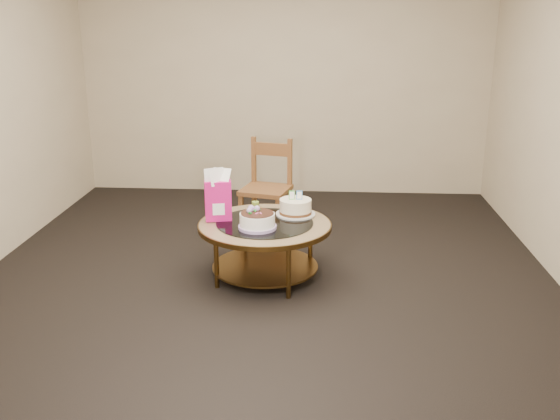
# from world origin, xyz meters

# --- Properties ---
(ground) EXTENTS (5.00, 5.00, 0.00)m
(ground) POSITION_xyz_m (0.00, 0.00, 0.00)
(ground) COLOR black
(ground) RESTS_ON ground
(room_walls) EXTENTS (4.52, 5.02, 2.61)m
(room_walls) POSITION_xyz_m (0.00, 0.00, 1.54)
(room_walls) COLOR #BEAD90
(room_walls) RESTS_ON ground
(coffee_table) EXTENTS (1.02, 1.02, 0.46)m
(coffee_table) POSITION_xyz_m (0.00, -0.00, 0.38)
(coffee_table) COLOR #533917
(coffee_table) RESTS_ON ground
(decorated_cake) EXTENTS (0.28, 0.28, 0.17)m
(decorated_cake) POSITION_xyz_m (-0.04, -0.14, 0.51)
(decorated_cake) COLOR #A588C0
(decorated_cake) RESTS_ON coffee_table
(cream_cake) EXTENTS (0.31, 0.31, 0.20)m
(cream_cake) POSITION_xyz_m (0.23, 0.20, 0.52)
(cream_cake) COLOR silver
(cream_cake) RESTS_ON coffee_table
(gift_bag) EXTENTS (0.22, 0.18, 0.40)m
(gift_bag) POSITION_xyz_m (-0.36, 0.04, 0.66)
(gift_bag) COLOR #E0157A
(gift_bag) RESTS_ON coffee_table
(pillar_candle) EXTENTS (0.11, 0.11, 0.09)m
(pillar_candle) POSITION_xyz_m (-0.10, 0.29, 0.49)
(pillar_candle) COLOR #ECCD61
(pillar_candle) RESTS_ON coffee_table
(dining_chair) EXTENTS (0.50, 0.50, 0.89)m
(dining_chair) POSITION_xyz_m (-0.07, 1.01, 0.45)
(dining_chair) COLOR brown
(dining_chair) RESTS_ON ground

